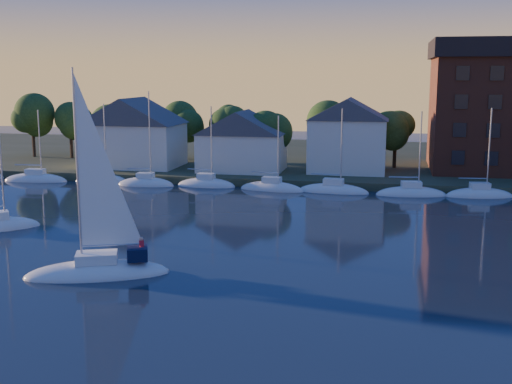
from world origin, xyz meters
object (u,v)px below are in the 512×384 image
(clubhouse_east, at_px, (348,134))
(clubhouse_centre, at_px, (242,140))
(clubhouse_west, at_px, (133,131))
(hero_sailboat, at_px, (99,267))

(clubhouse_east, bearing_deg, clubhouse_centre, -171.87)
(clubhouse_west, distance_m, hero_sailboat, 47.97)
(clubhouse_centre, xyz_separation_m, clubhouse_east, (14.00, 2.00, 0.87))
(clubhouse_east, bearing_deg, hero_sailboat, -107.02)
(clubhouse_east, distance_m, hero_sailboat, 48.34)
(hero_sailboat, bearing_deg, clubhouse_east, -128.64)
(hero_sailboat, bearing_deg, clubhouse_west, -92.10)
(clubhouse_centre, relative_size, hero_sailboat, 0.75)
(clubhouse_centre, bearing_deg, clubhouse_west, 176.42)
(clubhouse_west, bearing_deg, hero_sailboat, -70.47)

